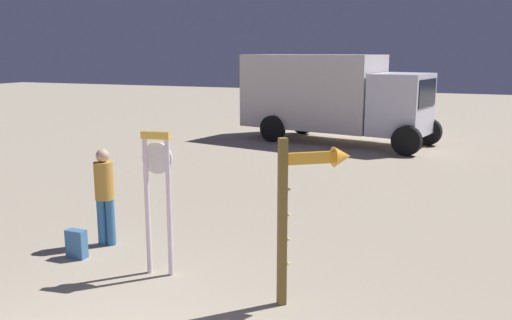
# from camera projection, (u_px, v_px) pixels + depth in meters

# --- Properties ---
(standing_clock) EXTENTS (0.43, 0.14, 2.02)m
(standing_clock) POSITION_uv_depth(u_px,v_px,m) (158.00, 188.00, 7.36)
(standing_clock) COLOR white
(standing_clock) RESTS_ON ground_plane
(arrow_sign) EXTENTS (0.84, 0.67, 2.08)m
(arrow_sign) POSITION_uv_depth(u_px,v_px,m) (307.00, 192.00, 6.48)
(arrow_sign) COLOR brown
(arrow_sign) RESTS_ON ground_plane
(person_near_clock) EXTENTS (0.30, 0.30, 1.57)m
(person_near_clock) POSITION_uv_depth(u_px,v_px,m) (105.00, 192.00, 8.58)
(person_near_clock) COLOR teal
(person_near_clock) RESTS_ON ground_plane
(backpack) EXTENTS (0.30, 0.19, 0.44)m
(backpack) POSITION_uv_depth(u_px,v_px,m) (77.00, 244.00, 8.16)
(backpack) COLOR teal
(backpack) RESTS_ON ground_plane
(box_truck_near) EXTENTS (6.91, 3.60, 2.97)m
(box_truck_near) POSITION_uv_depth(u_px,v_px,m) (329.00, 95.00, 18.53)
(box_truck_near) COLOR silver
(box_truck_near) RESTS_ON ground_plane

